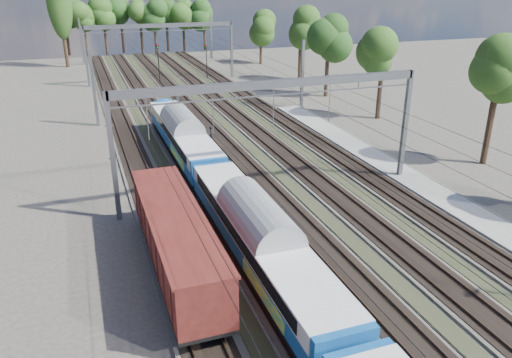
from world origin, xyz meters
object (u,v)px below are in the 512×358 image
object	(u,v)px
signal_far	(207,57)
signal_near	(158,59)
freight_boxcar	(176,239)
worker	(211,134)
emu_train	(261,233)

from	to	relation	value
signal_far	signal_near	bearing A→B (deg)	-174.48
freight_boxcar	worker	size ratio (longest dim) A/B	8.29
freight_boxcar	signal_near	bearing A→B (deg)	81.56
emu_train	worker	bearing A→B (deg)	81.72
worker	signal_far	xyz separation A→B (m)	(8.19, 33.58, 2.61)
freight_boxcar	signal_near	size ratio (longest dim) A/B	2.28
emu_train	worker	size ratio (longest dim) A/B	36.14
emu_train	freight_boxcar	xyz separation A→B (m)	(-4.50, 1.52, -0.29)
worker	freight_boxcar	bearing A→B (deg)	-179.02
worker	signal_near	distance (m)	31.27
freight_boxcar	signal_far	distance (m)	58.76
emu_train	signal_near	world-z (taller)	signal_near
emu_train	signal_far	distance (m)	59.17
freight_boxcar	worker	world-z (taller)	freight_boxcar
signal_near	signal_far	bearing A→B (deg)	-0.60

